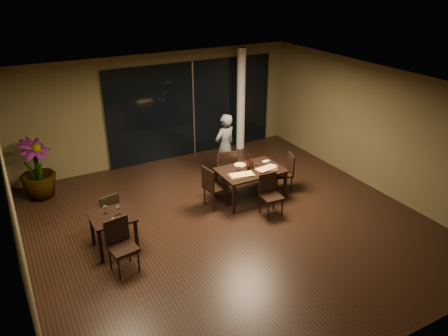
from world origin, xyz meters
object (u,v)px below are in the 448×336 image
chair_main_far (228,166)px  diner (225,147)px  chair_side_near (121,242)px  bottle_c (249,162)px  potted_plant (37,169)px  side_table (112,221)px  chair_side_far (108,211)px  chair_main_near (270,192)px  bottle_b (253,164)px  chair_main_right (286,171)px  main_table (250,172)px  bottle_a (249,163)px  chair_main_left (212,185)px

chair_main_far → diner: 0.56m
chair_side_near → bottle_c: bearing=10.8°
chair_main_far → potted_plant: bearing=-1.2°
side_table → chair_side_far: (0.06, 0.60, -0.11)m
chair_main_near → bottle_c: bottle_c is taller
bottle_b → chair_main_right: bearing=-6.6°
chair_side_far → bottle_b: size_ratio=3.67×
chair_side_near → potted_plant: (-0.94, 3.60, 0.17)m
main_table → chair_side_far: (-3.34, 0.10, -0.17)m
chair_main_far → chair_side_near: (-3.28, -1.98, 0.01)m
chair_side_near → bottle_a: bottle_a is taller
chair_main_far → chair_side_far: chair_main_far is taller
side_table → bottle_c: size_ratio=2.42×
chair_main_far → bottle_a: size_ratio=2.98×
chair_main_near → bottle_a: bottle_a is taller
chair_main_near → chair_main_right: 1.20m
chair_main_right → chair_side_near: 4.55m
bottle_b → side_table: bearing=-171.3°
main_table → chair_main_right: bearing=-4.3°
chair_main_right → bottle_b: size_ratio=3.85×
chair_main_left → diner: diner is taller
bottle_a → bottle_c: bottle_c is taller
side_table → chair_main_left: chair_main_left is taller
potted_plant → bottle_a: size_ratio=4.41×
chair_main_far → chair_main_left: chair_main_left is taller
main_table → chair_main_far: 0.84m
side_table → chair_side_far: size_ratio=0.88×
chair_main_near → chair_main_left: (-0.99, 0.84, 0.03)m
chair_main_right → bottle_a: size_ratio=2.91×
side_table → chair_side_far: chair_side_far is taller
chair_main_right → bottle_a: 1.09m
side_table → bottle_b: bottle_b is taller
side_table → main_table: bearing=8.4°
chair_side_near → chair_main_far: bearing=22.1°
side_table → chair_main_right: bearing=5.6°
chair_side_near → diner: size_ratio=0.57×
side_table → bottle_b: bearing=8.7°
main_table → chair_side_near: chair_side_near is taller
chair_main_right → chair_side_far: size_ratio=1.05×
chair_side_far → diner: (3.33, 1.15, 0.36)m
potted_plant → bottle_a: potted_plant is taller
chair_side_far → chair_side_near: size_ratio=0.92×
chair_main_far → chair_side_far: size_ratio=1.08×
main_table → chair_main_near: 0.81m
chair_main_far → bottle_b: bearing=126.2°
bottle_c → main_table: bearing=-96.6°
bottle_a → bottle_c: (0.05, 0.06, 0.00)m
chair_main_right → chair_side_far: bearing=-73.9°
chair_side_far → diner: 3.54m
main_table → chair_main_left: size_ratio=1.51×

